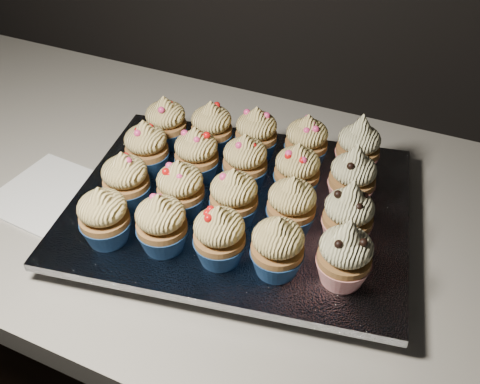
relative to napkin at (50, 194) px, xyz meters
The scene contains 25 objects.
cabinet 0.54m from the napkin, 23.82° to the left, with size 2.40×0.60×0.86m, color black.
worktop 0.27m from the napkin, 23.82° to the left, with size 2.44×0.64×0.04m, color beige.
napkin is the anchor object (origin of this frame).
baking_tray 0.29m from the napkin, 14.00° to the left, with size 0.41×0.32×0.02m, color black.
foil_lining 0.29m from the napkin, 14.00° to the left, with size 0.45×0.35×0.01m, color silver.
cupcake_0 0.18m from the napkin, 22.76° to the right, with size 0.06×0.06×0.08m.
cupcake_1 0.24m from the napkin, 11.90° to the right, with size 0.06×0.06×0.08m.
cupcake_2 0.31m from the napkin, ahead, with size 0.06×0.06×0.08m.
cupcake_3 0.38m from the napkin, ahead, with size 0.06×0.06×0.08m.
cupcake_4 0.45m from the napkin, ahead, with size 0.06×0.06×0.10m.
cupcake_5 0.16m from the napkin, ahead, with size 0.06×0.06×0.08m.
cupcake_6 0.23m from the napkin, ahead, with size 0.06×0.06×0.08m.
cupcake_7 0.30m from the napkin, ahead, with size 0.06×0.06×0.08m.
cupcake_8 0.37m from the napkin, ahead, with size 0.06×0.06×0.08m.
cupcake_9 0.44m from the napkin, ahead, with size 0.06×0.06×0.10m.
cupcake_10 0.16m from the napkin, 31.86° to the left, with size 0.06×0.06×0.08m.
cupcake_11 0.23m from the napkin, 25.12° to the left, with size 0.06×0.06×0.08m.
cupcake_12 0.30m from the napkin, 21.79° to the left, with size 0.06×0.06×0.08m.
cupcake_13 0.37m from the napkin, 18.86° to the left, with size 0.06×0.06×0.08m.
cupcake_14 0.44m from the napkin, 17.85° to the left, with size 0.06×0.06×0.10m.
cupcake_15 0.20m from the napkin, 51.12° to the left, with size 0.06×0.06×0.08m.
cupcake_16 0.26m from the napkin, 41.00° to the left, with size 0.06×0.06×0.08m.
cupcake_17 0.32m from the napkin, 34.69° to the left, with size 0.06×0.06×0.08m.
cupcake_18 0.38m from the napkin, 29.68° to the left, with size 0.06×0.06×0.08m.
cupcake_19 0.46m from the napkin, 26.96° to the left, with size 0.06×0.06×0.10m.
Camera 1 is at (0.26, 1.16, 1.41)m, focal length 40.00 mm.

